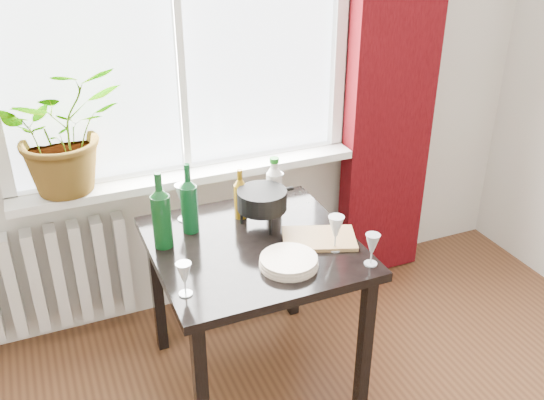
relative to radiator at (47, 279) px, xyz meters
name	(u,v)px	position (x,y,z in m)	size (l,w,h in m)	color
window	(175,11)	(0.75, 0.04, 1.22)	(1.72, 0.08, 1.62)	white
windowsill	(191,174)	(0.75, -0.03, 0.44)	(1.72, 0.20, 0.04)	white
curtain	(395,59)	(1.87, -0.06, 0.92)	(0.50, 0.12, 2.56)	#380508
radiator	(47,279)	(0.00, 0.00, 0.00)	(0.80, 0.10, 0.55)	silver
table	(254,261)	(0.85, -0.63, 0.27)	(0.85, 0.85, 0.74)	black
potted_plant	(62,129)	(0.19, -0.01, 0.76)	(0.53, 0.46, 0.59)	#207923
wine_bottle_left	(161,210)	(0.49, -0.50, 0.53)	(0.08, 0.08, 0.35)	#0B3B15
wine_bottle_right	(189,198)	(0.63, -0.42, 0.52)	(0.08, 0.08, 0.32)	#0C3F1D
bottle_amber	(240,194)	(0.88, -0.39, 0.48)	(0.06, 0.06, 0.24)	#7B560D
cleaning_bottle	(274,184)	(1.05, -0.38, 0.49)	(0.07, 0.07, 0.26)	silver
wineglass_front_right	(336,233)	(1.15, -0.81, 0.44)	(0.07, 0.07, 0.16)	silver
wineglass_far_right	(372,249)	(1.23, -0.97, 0.43)	(0.06, 0.06, 0.14)	silver
wineglass_back_center	(275,190)	(1.06, -0.37, 0.45)	(0.08, 0.08, 0.19)	silver
wineglass_back_left	(184,202)	(0.64, -0.31, 0.45)	(0.08, 0.08, 0.18)	silver
wineglass_front_left	(185,279)	(0.48, -0.87, 0.43)	(0.06, 0.06, 0.14)	silver
plate_stack	(289,262)	(0.92, -0.85, 0.38)	(0.24, 0.24, 0.04)	beige
fondue_pot	(262,208)	(0.94, -0.50, 0.45)	(0.25, 0.22, 0.17)	black
tv_remote	(291,266)	(0.92, -0.86, 0.37)	(0.05, 0.17, 0.02)	black
cutting_board	(319,238)	(1.12, -0.72, 0.37)	(0.31, 0.20, 0.02)	#9E7747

